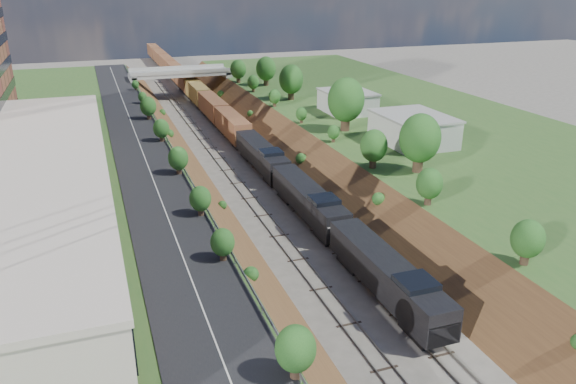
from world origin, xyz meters
The scene contains 15 objects.
platform_left centered at (-33.00, 60.00, 2.50)m, with size 44.00×180.00×5.00m, color #355E26.
platform_right centered at (33.00, 60.00, 2.50)m, with size 44.00×180.00×5.00m, color #355E26.
embankment_left centered at (-11.00, 60.00, 0.00)m, with size 7.07×180.00×7.07m, color brown.
embankment_right centered at (11.00, 60.00, 0.00)m, with size 7.07×180.00×7.07m, color brown.
rail_left_track centered at (-2.60, 60.00, 0.09)m, with size 1.58×180.00×0.18m, color gray.
rail_right_track centered at (2.60, 60.00, 0.09)m, with size 1.58×180.00×0.18m, color gray.
road centered at (-15.50, 60.00, 5.05)m, with size 8.00×180.00×0.10m, color black.
guardrail centered at (-11.40, 59.80, 5.55)m, with size 0.10×171.00×0.70m.
commercial_building centered at (-28.00, 38.00, 8.51)m, with size 14.30×62.30×7.00m.
overpass centered at (0.00, 122.00, 4.92)m, with size 24.50×8.30×7.40m.
white_building_near centered at (23.50, 52.00, 7.00)m, with size 9.00×12.00×4.00m, color silver.
white_building_far centered at (23.00, 74.00, 6.80)m, with size 8.00×10.00×3.60m, color silver.
tree_right_large centered at (17.00, 40.00, 9.38)m, with size 5.25×5.25×7.61m.
tree_left_crest centered at (-11.80, 20.00, 7.04)m, with size 2.45×2.45×3.55m.
freight_train centered at (2.60, 112.77, 2.71)m, with size 3.17×194.97×4.71m.
Camera 1 is at (-21.55, -18.91, 28.47)m, focal length 35.00 mm.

